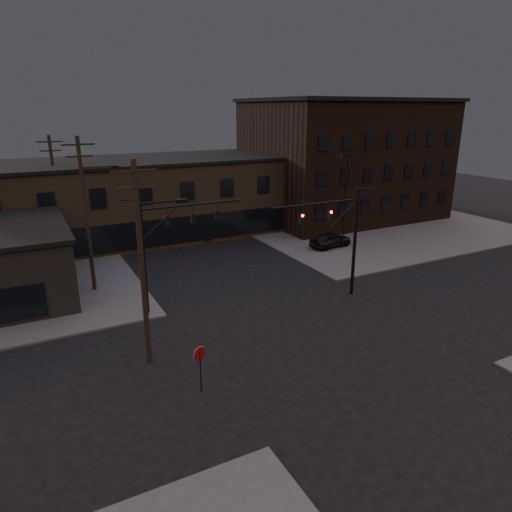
{
  "coord_description": "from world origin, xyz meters",
  "views": [
    {
      "loc": [
        -14.52,
        -20.31,
        13.28
      ],
      "look_at": [
        -0.59,
        6.41,
        3.5
      ],
      "focal_mm": 32.0,
      "sensor_mm": 36.0,
      "label": 1
    }
  ],
  "objects": [
    {
      "name": "parked_car_lot_a",
      "position": [
        12.08,
        14.73,
        0.91
      ],
      "size": [
        4.64,
        2.29,
        1.52
      ],
      "primitive_type": "imported",
      "rotation": [
        0.0,
        0.0,
        1.69
      ],
      "color": "black",
      "rests_on": "sidewalk_ne"
    },
    {
      "name": "stop_sign",
      "position": [
        -8.0,
        -1.99,
        1.84
      ],
      "size": [
        0.72,
        0.33,
        2.48
      ],
      "color": "black",
      "rests_on": "ground"
    },
    {
      "name": "building_row",
      "position": [
        0.0,
        28.0,
        4.0
      ],
      "size": [
        40.0,
        12.0,
        8.0
      ],
      "primitive_type": "cube",
      "color": "brown",
      "rests_on": "ground"
    },
    {
      "name": "sidewalk_ne",
      "position": [
        22.0,
        22.0,
        0.07
      ],
      "size": [
        30.0,
        30.0,
        0.15
      ],
      "primitive_type": "cube",
      "color": "#474744",
      "rests_on": "ground"
    },
    {
      "name": "traffic_signal_near",
      "position": [
        5.36,
        4.5,
        4.93
      ],
      "size": [
        7.12,
        0.24,
        8.0
      ],
      "color": "black",
      "rests_on": "ground"
    },
    {
      "name": "ground",
      "position": [
        0.0,
        0.0,
        0.0
      ],
      "size": [
        140.0,
        140.0,
        0.0
      ],
      "primitive_type": "plane",
      "color": "black",
      "rests_on": "ground"
    },
    {
      "name": "building_right",
      "position": [
        22.0,
        26.0,
        7.0
      ],
      "size": [
        22.0,
        16.0,
        14.0
      ],
      "primitive_type": "cube",
      "color": "black",
      "rests_on": "ground"
    },
    {
      "name": "utility_pole_far",
      "position": [
        -11.5,
        26.0,
        5.78
      ],
      "size": [
        2.2,
        0.28,
        11.0
      ],
      "color": "black",
      "rests_on": "ground"
    },
    {
      "name": "lot_light_b",
      "position": [
        19.0,
        19.0,
        5.51
      ],
      "size": [
        1.5,
        0.28,
        9.14
      ],
      "color": "black",
      "rests_on": "ground"
    },
    {
      "name": "traffic_signal_far",
      "position": [
        -6.72,
        8.0,
        5.01
      ],
      "size": [
        7.12,
        0.24,
        8.0
      ],
      "color": "black",
      "rests_on": "ground"
    },
    {
      "name": "parked_car_lot_b",
      "position": [
        12.87,
        23.73,
        0.9
      ],
      "size": [
        5.5,
        3.32,
        1.49
      ],
      "primitive_type": "imported",
      "rotation": [
        0.0,
        0.0,
        1.83
      ],
      "color": "#ABABAD",
      "rests_on": "sidewalk_ne"
    },
    {
      "name": "utility_pole_mid",
      "position": [
        -10.44,
        14.0,
        6.13
      ],
      "size": [
        3.7,
        0.28,
        11.5
      ],
      "color": "black",
      "rests_on": "ground"
    },
    {
      "name": "utility_pole_near",
      "position": [
        -9.43,
        2.0,
        5.87
      ],
      "size": [
        3.7,
        0.28,
        11.0
      ],
      "color": "black",
      "rests_on": "ground"
    },
    {
      "name": "lot_light_a",
      "position": [
        13.0,
        14.0,
        5.51
      ],
      "size": [
        1.5,
        0.28,
        9.14
      ],
      "color": "black",
      "rests_on": "ground"
    },
    {
      "name": "car_crossing",
      "position": [
        1.97,
        24.43,
        0.82
      ],
      "size": [
        2.82,
        5.25,
        1.64
      ],
      "primitive_type": "imported",
      "rotation": [
        0.0,
        0.0,
        0.23
      ],
      "color": "black",
      "rests_on": "ground"
    }
  ]
}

